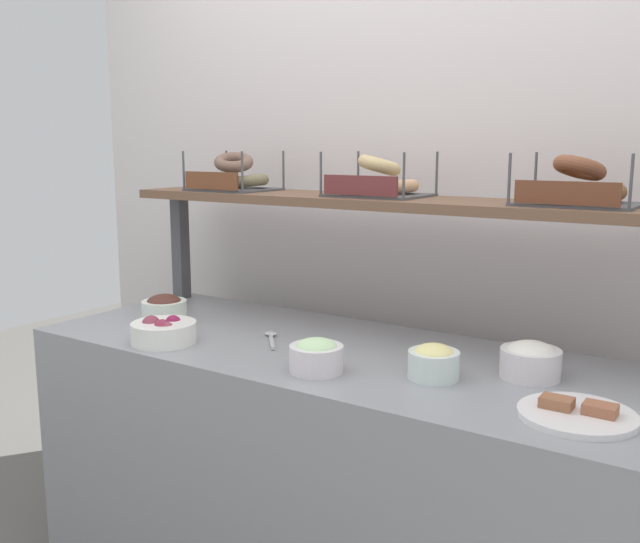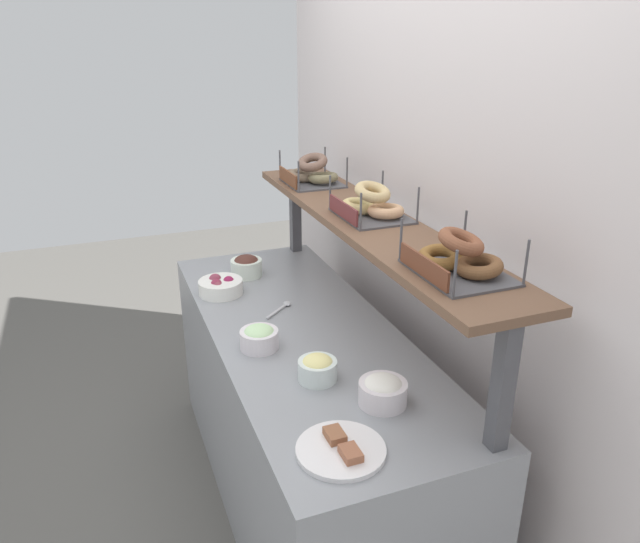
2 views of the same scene
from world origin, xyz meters
name	(u,v)px [view 2 (image 2 of 2)]	position (x,y,z in m)	size (l,w,h in m)	color
ground_plane	(305,498)	(0.00, 0.00, 0.00)	(8.00, 8.00, 0.00)	#595651
back_wall	(430,229)	(0.00, 0.55, 1.20)	(3.06, 0.06, 2.40)	silver
deli_counter	(304,419)	(0.00, 0.00, 0.42)	(1.86, 0.70, 0.85)	gray
shelf_riser_left	(295,214)	(-0.87, 0.27, 1.05)	(0.05, 0.05, 0.40)	#4C4C51
shelf_riser_right	(503,386)	(0.87, 0.27, 1.05)	(0.05, 0.05, 0.40)	#4C4C51
upper_shelf	(368,221)	(0.00, 0.27, 1.26)	(1.82, 0.32, 0.03)	brown
bowl_egg_salad	(317,368)	(0.36, -0.08, 0.89)	(0.13, 0.13, 0.09)	white
bowl_chocolate_spread	(246,266)	(-0.62, -0.07, 0.90)	(0.15, 0.15, 0.10)	white
bowl_beet_salad	(220,286)	(-0.46, -0.23, 0.89)	(0.20, 0.20, 0.08)	white
bowl_scallion_spread	(259,337)	(0.08, -0.20, 0.89)	(0.14, 0.14, 0.09)	white
bowl_cream_cheese	(383,391)	(0.57, 0.07, 0.90)	(0.15, 0.15, 0.10)	white
serving_plate_white	(341,449)	(0.74, -0.15, 0.86)	(0.26, 0.26, 0.04)	white
serving_spoon_near_plate	(282,307)	(-0.21, -0.02, 0.86)	(0.13, 0.14, 0.01)	#B7B7BC
bagel_basket_poppy	(312,174)	(-0.58, 0.26, 1.33)	(0.28, 0.25, 0.14)	#4C4C51
bagel_basket_plain	(371,206)	(-0.01, 0.29, 1.32)	(0.30, 0.25, 0.14)	#4C4C51
bagel_basket_cinnamon_raisin	(458,259)	(0.60, 0.27, 1.33)	(0.31, 0.25, 0.14)	#4C4C51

